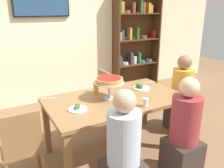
{
  "coord_description": "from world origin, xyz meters",
  "views": [
    {
      "loc": [
        -1.3,
        -2.22,
        1.78
      ],
      "look_at": [
        0.0,
        0.1,
        0.89
      ],
      "focal_mm": 36.66,
      "sensor_mm": 36.0,
      "label": 1
    }
  ],
  "objects_px": {
    "chair_far_right": "(110,93)",
    "salad_plate_near_diner": "(141,87)",
    "water_glass_clear_near": "(145,102)",
    "diner_near_right": "(184,138)",
    "beer_glass_amber_tall": "(96,87)",
    "cutlery_fork_near": "(149,82)",
    "chair_head_west": "(22,145)",
    "salad_plate_far_diner": "(78,108)",
    "bookshelf": "(135,39)",
    "diner_near_left": "(123,158)",
    "deep_dish_pizza_stand": "(109,81)",
    "cutlery_knife_near": "(49,98)",
    "cutlery_fork_far": "(121,110)",
    "dining_table": "(116,104)",
    "diner_head_east": "(181,99)",
    "television": "(41,0)"
  },
  "relations": [
    {
      "from": "diner_near_left",
      "to": "salad_plate_near_diner",
      "type": "height_order",
      "value": "diner_near_left"
    },
    {
      "from": "cutlery_fork_near",
      "to": "cutlery_fork_far",
      "type": "relative_size",
      "value": 1.0
    },
    {
      "from": "salad_plate_near_diner",
      "to": "salad_plate_far_diner",
      "type": "bearing_deg",
      "value": -167.67
    },
    {
      "from": "television",
      "to": "cutlery_fork_far",
      "type": "bearing_deg",
      "value": -85.9
    },
    {
      "from": "bookshelf",
      "to": "diner_near_left",
      "type": "bearing_deg",
      "value": -126.19
    },
    {
      "from": "salad_plate_far_diner",
      "to": "cutlery_fork_far",
      "type": "relative_size",
      "value": 1.14
    },
    {
      "from": "cutlery_fork_near",
      "to": "beer_glass_amber_tall",
      "type": "bearing_deg",
      "value": 12.8
    },
    {
      "from": "diner_near_left",
      "to": "chair_far_right",
      "type": "distance_m",
      "value": 1.68
    },
    {
      "from": "chair_head_west",
      "to": "salad_plate_near_diner",
      "type": "xyz_separation_m",
      "value": [
        1.58,
        0.2,
        0.28
      ]
    },
    {
      "from": "chair_head_west",
      "to": "dining_table",
      "type": "bearing_deg",
      "value": 4.03
    },
    {
      "from": "diner_near_right",
      "to": "beer_glass_amber_tall",
      "type": "height_order",
      "value": "diner_near_right"
    },
    {
      "from": "deep_dish_pizza_stand",
      "to": "salad_plate_far_diner",
      "type": "relative_size",
      "value": 1.72
    },
    {
      "from": "television",
      "to": "diner_near_right",
      "type": "bearing_deg",
      "value": -76.86
    },
    {
      "from": "deep_dish_pizza_stand",
      "to": "cutlery_knife_near",
      "type": "height_order",
      "value": "deep_dish_pizza_stand"
    },
    {
      "from": "diner_near_right",
      "to": "chair_far_right",
      "type": "relative_size",
      "value": 1.32
    },
    {
      "from": "chair_far_right",
      "to": "cutlery_knife_near",
      "type": "distance_m",
      "value": 1.15
    },
    {
      "from": "chair_far_right",
      "to": "salad_plate_far_diner",
      "type": "xyz_separation_m",
      "value": [
        -0.87,
        -0.86,
        0.27
      ]
    },
    {
      "from": "diner_head_east",
      "to": "salad_plate_near_diner",
      "type": "bearing_deg",
      "value": -8.18
    },
    {
      "from": "deep_dish_pizza_stand",
      "to": "cutlery_fork_near",
      "type": "distance_m",
      "value": 0.9
    },
    {
      "from": "dining_table",
      "to": "deep_dish_pizza_stand",
      "type": "bearing_deg",
      "value": 163.82
    },
    {
      "from": "salad_plate_near_diner",
      "to": "cutlery_knife_near",
      "type": "distance_m",
      "value": 1.2
    },
    {
      "from": "diner_near_left",
      "to": "cutlery_fork_near",
      "type": "bearing_deg",
      "value": -46.19
    },
    {
      "from": "chair_far_right",
      "to": "dining_table",
      "type": "bearing_deg",
      "value": -24.12
    },
    {
      "from": "chair_head_west",
      "to": "salad_plate_far_diner",
      "type": "xyz_separation_m",
      "value": [
        0.59,
        -0.01,
        0.27
      ]
    },
    {
      "from": "deep_dish_pizza_stand",
      "to": "beer_glass_amber_tall",
      "type": "height_order",
      "value": "deep_dish_pizza_stand"
    },
    {
      "from": "chair_head_west",
      "to": "cutlery_fork_near",
      "type": "relative_size",
      "value": 4.83
    },
    {
      "from": "bookshelf",
      "to": "diner_near_right",
      "type": "bearing_deg",
      "value": -114.93
    },
    {
      "from": "salad_plate_far_diner",
      "to": "cutlery_knife_near",
      "type": "height_order",
      "value": "salad_plate_far_diner"
    },
    {
      "from": "bookshelf",
      "to": "chair_far_right",
      "type": "distance_m",
      "value": 1.93
    },
    {
      "from": "cutlery_fork_near",
      "to": "diner_near_right",
      "type": "bearing_deg",
      "value": 83.01
    },
    {
      "from": "diner_near_right",
      "to": "cutlery_fork_near",
      "type": "distance_m",
      "value": 1.16
    },
    {
      "from": "bookshelf",
      "to": "beer_glass_amber_tall",
      "type": "height_order",
      "value": "bookshelf"
    },
    {
      "from": "deep_dish_pizza_stand",
      "to": "cutlery_knife_near",
      "type": "xyz_separation_m",
      "value": [
        -0.63,
        0.36,
        -0.22
      ]
    },
    {
      "from": "salad_plate_near_diner",
      "to": "salad_plate_far_diner",
      "type": "relative_size",
      "value": 1.12
    },
    {
      "from": "television",
      "to": "deep_dish_pizza_stand",
      "type": "height_order",
      "value": "television"
    },
    {
      "from": "diner_near_right",
      "to": "cutlery_fork_far",
      "type": "bearing_deg",
      "value": 48.14
    },
    {
      "from": "diner_near_left",
      "to": "beer_glass_amber_tall",
      "type": "distance_m",
      "value": 1.12
    },
    {
      "from": "diner_near_right",
      "to": "water_glass_clear_near",
      "type": "xyz_separation_m",
      "value": [
        -0.21,
        0.4,
        0.3
      ]
    },
    {
      "from": "beer_glass_amber_tall",
      "to": "cutlery_fork_near",
      "type": "bearing_deg",
      "value": 0.71
    },
    {
      "from": "deep_dish_pizza_stand",
      "to": "cutlery_knife_near",
      "type": "bearing_deg",
      "value": 150.36
    },
    {
      "from": "diner_near_left",
      "to": "cutlery_fork_near",
      "type": "height_order",
      "value": "diner_near_left"
    },
    {
      "from": "water_glass_clear_near",
      "to": "diner_near_right",
      "type": "bearing_deg",
      "value": -61.69
    },
    {
      "from": "chair_far_right",
      "to": "salad_plate_near_diner",
      "type": "bearing_deg",
      "value": 10.38
    },
    {
      "from": "deep_dish_pizza_stand",
      "to": "beer_glass_amber_tall",
      "type": "relative_size",
      "value": 2.44
    },
    {
      "from": "diner_near_left",
      "to": "cutlery_fork_near",
      "type": "distance_m",
      "value": 1.55
    },
    {
      "from": "diner_near_right",
      "to": "chair_far_right",
      "type": "xyz_separation_m",
      "value": [
        -0.03,
        1.53,
        -0.01
      ]
    },
    {
      "from": "diner_near_left",
      "to": "cutlery_fork_far",
      "type": "xyz_separation_m",
      "value": [
        0.24,
        0.43,
        0.25
      ]
    },
    {
      "from": "chair_head_west",
      "to": "chair_far_right",
      "type": "distance_m",
      "value": 1.69
    },
    {
      "from": "diner_near_left",
      "to": "salad_plate_near_diner",
      "type": "bearing_deg",
      "value": -43.01
    },
    {
      "from": "chair_far_right",
      "to": "deep_dish_pizza_stand",
      "type": "distance_m",
      "value": 0.98
    }
  ]
}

